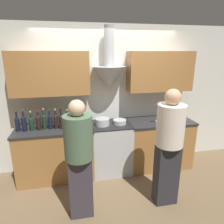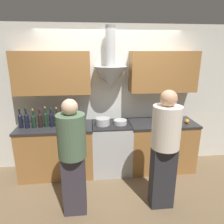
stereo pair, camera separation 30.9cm
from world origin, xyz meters
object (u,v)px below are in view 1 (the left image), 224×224
object	(u,v)px
wine_bottle_7	(61,121)
person_foreground_right	(169,144)
wine_bottle_1	(24,123)
wine_bottle_3	(38,122)
wine_bottle_0	(17,123)
saucepan	(173,121)
wine_bottle_6	(56,121)
wine_bottle_4	(44,121)
wine_bottle_5	(50,121)
person_foreground_left	(79,156)
stove_range	(111,147)
mixing_bowl	(120,122)
stock_pot	(102,122)
wine_bottle_8	(68,121)
wine_bottle_2	(32,123)
orange_fruit	(183,119)

from	to	relation	value
wine_bottle_7	person_foreground_right	world-z (taller)	person_foreground_right
wine_bottle_1	wine_bottle_3	xyz separation A→B (m)	(0.22, 0.01, -0.01)
wine_bottle_0	saucepan	world-z (taller)	wine_bottle_0
wine_bottle_3	wine_bottle_6	size ratio (longest dim) A/B	0.98
wine_bottle_1	wine_bottle_4	distance (m)	0.31
wine_bottle_5	person_foreground_right	world-z (taller)	person_foreground_right
person_foreground_left	person_foreground_right	distance (m)	1.21
stove_range	wine_bottle_4	xyz separation A→B (m)	(-1.11, -0.02, 0.59)
mixing_bowl	person_foreground_right	xyz separation A→B (m)	(0.46, -0.95, -0.03)
wine_bottle_0	wine_bottle_7	bearing A→B (deg)	-1.64
wine_bottle_1	stock_pot	size ratio (longest dim) A/B	1.42
stove_range	wine_bottle_5	size ratio (longest dim) A/B	2.76
wine_bottle_8	person_foreground_left	world-z (taller)	person_foreground_left
wine_bottle_6	wine_bottle_7	xyz separation A→B (m)	(0.09, -0.02, -0.00)
wine_bottle_0	wine_bottle_2	distance (m)	0.22
wine_bottle_0	wine_bottle_3	size ratio (longest dim) A/B	0.97
person_foreground_left	orange_fruit	bearing A→B (deg)	23.91
mixing_bowl	saucepan	xyz separation A→B (m)	(0.96, -0.14, 0.00)
wine_bottle_4	stock_pot	size ratio (longest dim) A/B	1.41
wine_bottle_2	saucepan	size ratio (longest dim) A/B	2.17
orange_fruit	wine_bottle_4	bearing A→B (deg)	177.70
wine_bottle_8	person_foreground_right	size ratio (longest dim) A/B	0.19
wine_bottle_4	person_foreground_left	size ratio (longest dim) A/B	0.22
wine_bottle_0	wine_bottle_2	bearing A→B (deg)	-3.64
wine_bottle_1	wine_bottle_3	bearing A→B (deg)	2.81
wine_bottle_2	wine_bottle_0	bearing A→B (deg)	176.36
mixing_bowl	wine_bottle_1	bearing A→B (deg)	-179.44
orange_fruit	saucepan	xyz separation A→B (m)	(-0.22, -0.05, -0.00)
wine_bottle_2	wine_bottle_5	world-z (taller)	wine_bottle_5
wine_bottle_4	stock_pot	distance (m)	0.96
stove_range	wine_bottle_2	size ratio (longest dim) A/B	2.84
wine_bottle_5	orange_fruit	xyz separation A→B (m)	(2.35, -0.09, -0.09)
wine_bottle_0	stock_pot	distance (m)	1.37
wine_bottle_5	mixing_bowl	bearing A→B (deg)	0.03
stock_pot	person_foreground_left	distance (m)	1.05
wine_bottle_0	person_foreground_left	distance (m)	1.34
wine_bottle_7	stock_pot	xyz separation A→B (m)	(0.69, 0.02, -0.07)
wine_bottle_3	orange_fruit	xyz separation A→B (m)	(2.53, -0.09, -0.09)
person_foreground_right	wine_bottle_5	bearing A→B (deg)	149.92
wine_bottle_4	wine_bottle_7	xyz separation A→B (m)	(0.27, -0.02, -0.01)
person_foreground_right	wine_bottle_2	bearing A→B (deg)	154.00
mixing_bowl	wine_bottle_7	bearing A→B (deg)	-179.12
wine_bottle_3	stock_pot	size ratio (longest dim) A/B	1.33
wine_bottle_6	stock_pot	size ratio (longest dim) A/B	1.35
wine_bottle_0	wine_bottle_3	distance (m)	0.32
stove_range	wine_bottle_1	world-z (taller)	wine_bottle_1
stove_range	wine_bottle_8	distance (m)	0.94
wine_bottle_4	wine_bottle_8	world-z (taller)	wine_bottle_4
person_foreground_left	wine_bottle_8	bearing A→B (deg)	98.48
orange_fruit	person_foreground_left	distance (m)	2.12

